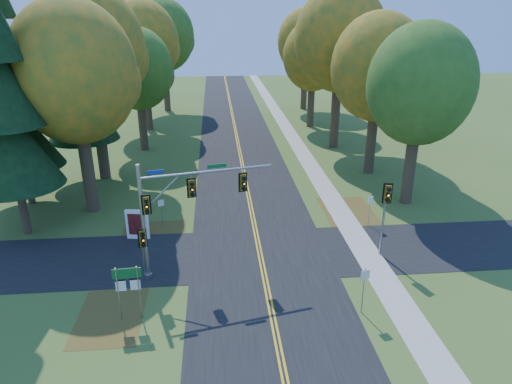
{
  "coord_description": "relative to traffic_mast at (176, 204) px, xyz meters",
  "views": [
    {
      "loc": [
        -2.34,
        -21.3,
        13.21
      ],
      "look_at": [
        -0.07,
        3.7,
        3.2
      ],
      "focal_mm": 32.0,
      "sensor_mm": 36.0,
      "label": 1
    }
  ],
  "objects": [
    {
      "name": "road_cross",
      "position": [
        4.45,
        1.75,
        -4.07
      ],
      "size": [
        60.0,
        6.0,
        0.02
      ],
      "primitive_type": "cube",
      "color": "black",
      "rests_on": "ground"
    },
    {
      "name": "ground",
      "position": [
        4.45,
        -0.25,
        -4.08
      ],
      "size": [
        160.0,
        160.0,
        0.0
      ],
      "primitive_type": "plane",
      "color": "#3D571E",
      "rests_on": "ground"
    },
    {
      "name": "leaf_patch_w_far",
      "position": [
        -3.05,
        -3.25,
        -4.07
      ],
      "size": [
        3.0,
        5.0,
        0.0
      ],
      "primitive_type": "cube",
      "color": "brown",
      "rests_on": "ground"
    },
    {
      "name": "tree_w_c",
      "position": [
        -5.09,
        24.22,
        3.87
      ],
      "size": [
        6.8,
        6.8,
        11.91
      ],
      "color": "#38281C",
      "rests_on": "ground"
    },
    {
      "name": "pine_b",
      "position": [
        -11.55,
        10.75,
        4.08
      ],
      "size": [
        5.6,
        5.6,
        17.31
      ],
      "color": "#38281C",
      "rests_on": "ground"
    },
    {
      "name": "pine_c",
      "position": [
        -8.55,
        15.75,
        5.61
      ],
      "size": [
        5.6,
        5.6,
        20.56
      ],
      "color": "#38281C",
      "rests_on": "ground"
    },
    {
      "name": "tree_e_a",
      "position": [
        16.01,
        8.53,
        4.45
      ],
      "size": [
        7.2,
        7.2,
        12.73
      ],
      "color": "#38281C",
      "rests_on": "ground"
    },
    {
      "name": "centerline_left",
      "position": [
        4.35,
        -0.25,
        -4.05
      ],
      "size": [
        0.1,
        160.0,
        0.01
      ],
      "primitive_type": "cube",
      "color": "gold",
      "rests_on": "road_main"
    },
    {
      "name": "reg_sign_e_south",
      "position": [
        8.65,
        -4.26,
        -2.45
      ],
      "size": [
        0.45,
        0.14,
        2.38
      ],
      "rotation": [
        0.0,
        0.0,
        0.25
      ],
      "color": "gray",
      "rests_on": "ground"
    },
    {
      "name": "ped_signal_pole",
      "position": [
        -1.8,
        -0.43,
        -1.87
      ],
      "size": [
        0.45,
        0.54,
        2.97
      ],
      "rotation": [
        0.0,
        0.0,
        0.31
      ],
      "color": "gray",
      "rests_on": "ground"
    },
    {
      "name": "traffic_mast",
      "position": [
        0.0,
        0.0,
        0.0
      ],
      "size": [
        6.85,
        1.91,
        6.34
      ],
      "rotation": [
        0.0,
        0.0,
        0.22
      ],
      "color": "gray",
      "rests_on": "ground"
    },
    {
      "name": "leaf_patch_w_near",
      "position": [
        -2.05,
        3.75,
        -4.07
      ],
      "size": [
        4.0,
        6.0,
        0.0
      ],
      "primitive_type": "cube",
      "color": "brown",
      "rests_on": "ground"
    },
    {
      "name": "tree_e_b",
      "position": [
        15.42,
        15.33,
        4.82
      ],
      "size": [
        7.6,
        7.6,
        13.33
      ],
      "color": "#38281C",
      "rests_on": "ground"
    },
    {
      "name": "route_sign_cluster",
      "position": [
        -2.03,
        -3.73,
        -2.16
      ],
      "size": [
        1.27,
        0.15,
        2.72
      ],
      "rotation": [
        0.0,
        0.0,
        0.07
      ],
      "color": "gray",
      "rests_on": "ground"
    },
    {
      "name": "reg_sign_e_north",
      "position": [
        11.95,
        4.88,
        -2.63
      ],
      "size": [
        0.38,
        0.19,
        2.12
      ],
      "rotation": [
        0.0,
        0.0,
        0.41
      ],
      "color": "gray",
      "rests_on": "ground"
    },
    {
      "name": "east_signal_pole",
      "position": [
        11.33,
        0.79,
        -0.64
      ],
      "size": [
        0.52,
        0.61,
        4.54
      ],
      "rotation": [
        0.0,
        0.0,
        -0.15
      ],
      "color": "gray",
      "rests_on": "ground"
    },
    {
      "name": "sidewalk_east",
      "position": [
        10.65,
        -0.25,
        -4.05
      ],
      "size": [
        1.6,
        160.0,
        0.06
      ],
      "primitive_type": "cube",
      "color": "#9E998E",
      "rests_on": "ground"
    },
    {
      "name": "tree_e_e",
      "position": [
        14.92,
        43.33,
        5.11
      ],
      "size": [
        7.8,
        7.8,
        13.74
      ],
      "color": "#38281C",
      "rests_on": "ground"
    },
    {
      "name": "tree_w_d",
      "position": [
        -5.68,
        32.94,
        5.7
      ],
      "size": [
        8.2,
        8.2,
        14.56
      ],
      "color": "#38281C",
      "rests_on": "ground"
    },
    {
      "name": "info_kiosk",
      "position": [
        -2.89,
        4.31,
        -3.12
      ],
      "size": [
        1.41,
        0.39,
        1.93
      ],
      "rotation": [
        0.0,
        0.0,
        -0.14
      ],
      "color": "white",
      "rests_on": "ground"
    },
    {
      "name": "reg_sign_w",
      "position": [
        -1.54,
        5.74,
        -2.69
      ],
      "size": [
        0.36,
        0.19,
        2.02
      ],
      "rotation": [
        0.0,
        0.0,
        0.43
      ],
      "color": "gray",
      "rests_on": "ground"
    },
    {
      "name": "road_main",
      "position": [
        4.45,
        -0.25,
        -4.07
      ],
      "size": [
        8.0,
        160.0,
        0.02
      ],
      "primitive_type": "cube",
      "color": "black",
      "rests_on": "ground"
    },
    {
      "name": "tree_w_e",
      "position": [
        -4.48,
        43.84,
        6.0
      ],
      "size": [
        8.4,
        8.4,
        14.97
      ],
      "color": "#38281C",
      "rests_on": "ground"
    },
    {
      "name": "tree_e_d",
      "position": [
        13.71,
        32.62,
        4.16
      ],
      "size": [
        7.0,
        7.0,
        12.32
      ],
      "color": "#38281C",
      "rests_on": "ground"
    },
    {
      "name": "tree_w_b",
      "position": [
        -7.27,
        16.04,
        6.29
      ],
      "size": [
        8.6,
        8.6,
        15.38
      ],
      "color": "#38281C",
      "rests_on": "ground"
    },
    {
      "name": "tree_w_a",
      "position": [
        -6.68,
        9.13,
        5.41
      ],
      "size": [
        8.0,
        8.0,
        14.15
      ],
      "color": "#38281C",
      "rests_on": "ground"
    },
    {
      "name": "leaf_patch_e",
      "position": [
        11.25,
        5.75,
        -4.07
      ],
      "size": [
        3.5,
        8.0,
        0.0
      ],
      "primitive_type": "cube",
      "color": "brown",
      "rests_on": "ground"
    },
    {
      "name": "centerline_right",
      "position": [
        4.55,
        -0.25,
        -4.05
      ],
      "size": [
        0.1,
        160.0,
        0.01
      ],
      "primitive_type": "cube",
      "color": "gold",
      "rests_on": "road_main"
    },
    {
      "name": "tree_e_c",
      "position": [
        14.33,
        23.44,
        6.58
      ],
      "size": [
        8.8,
        8.8,
        15.79
      ],
      "color": "#38281C",
      "rests_on": "ground"
    }
  ]
}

